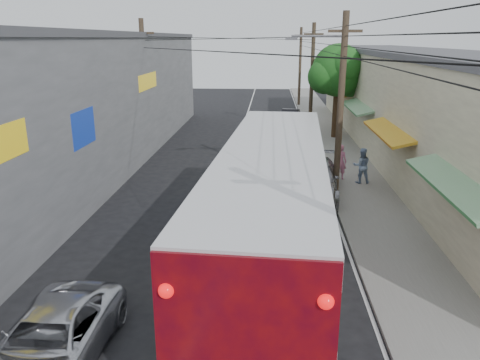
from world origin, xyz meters
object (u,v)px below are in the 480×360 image
(parked_suv, at_px, (313,179))
(pedestrian_far, at_px, (362,166))
(parked_car_mid, at_px, (292,128))
(parked_car_far, at_px, (290,118))
(jeepney, at_px, (52,341))
(pedestrian_near, at_px, (340,162))
(coach_bus, at_px, (272,210))

(parked_suv, height_order, pedestrian_far, pedestrian_far)
(parked_car_mid, distance_m, parked_car_far, 4.93)
(parked_car_far, bearing_deg, parked_suv, -80.81)
(jeepney, xyz_separation_m, pedestrian_near, (8.19, 14.48, 0.37))
(parked_car_far, distance_m, pedestrian_far, 16.34)
(jeepney, distance_m, pedestrian_near, 16.64)
(parked_suv, height_order, parked_car_mid, parked_suv)
(coach_bus, xyz_separation_m, parked_car_mid, (1.51, 20.37, -1.33))
(parked_car_mid, bearing_deg, parked_suv, -86.67)
(coach_bus, distance_m, parked_car_mid, 20.47)
(jeepney, relative_size, parked_car_far, 1.14)
(jeepney, relative_size, parked_car_mid, 1.07)
(parked_suv, bearing_deg, pedestrian_far, 42.94)
(parked_car_far, bearing_deg, pedestrian_far, -71.93)
(coach_bus, xyz_separation_m, jeepney, (-4.76, -4.63, -1.42))
(pedestrian_near, bearing_deg, parked_car_mid, -57.67)
(parked_car_far, bearing_deg, jeepney, -93.86)
(coach_bus, distance_m, jeepney, 6.79)
(coach_bus, height_order, jeepney, coach_bus)
(coach_bus, bearing_deg, pedestrian_far, 68.23)
(coach_bus, xyz_separation_m, pedestrian_near, (3.43, 9.85, -1.05))
(coach_bus, height_order, pedestrian_far, coach_bus)
(coach_bus, relative_size, jeepney, 3.05)
(parked_suv, relative_size, parked_car_mid, 1.31)
(coach_bus, relative_size, parked_car_far, 3.46)
(jeepney, height_order, parked_suv, parked_suv)
(pedestrian_near, bearing_deg, coach_bus, 92.76)
(jeepney, bearing_deg, coach_bus, 45.20)
(coach_bus, xyz_separation_m, parked_suv, (1.90, 7.37, -1.24))
(parked_suv, height_order, parked_car_far, parked_suv)
(jeepney, height_order, parked_car_far, parked_car_far)
(jeepney, bearing_deg, pedestrian_near, 61.47)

